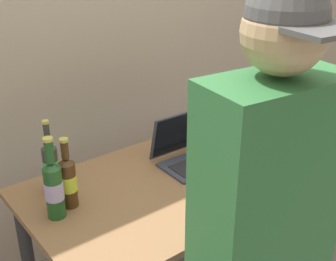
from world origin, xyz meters
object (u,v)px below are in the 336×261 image
Objects in this scene: laptop at (191,150)px; beer_bottle_brown at (68,181)px; beer_bottle_dark at (51,166)px; beer_bottle_amber at (54,187)px; person_figure at (260,259)px.

laptop is 0.63m from beer_bottle_brown.
beer_bottle_amber reaches higher than beer_bottle_dark.
beer_bottle_amber is at bearing -110.92° from beer_bottle_dark.
beer_bottle_dark is 0.96× the size of beer_bottle_amber.
beer_bottle_amber is 0.20× the size of person_figure.
laptop is at bearing 63.86° from person_figure.
beer_bottle_brown reaches higher than laptop.
beer_bottle_brown is at bearing -87.12° from beer_bottle_dark.
beer_bottle_brown is at bearing 108.45° from person_figure.
beer_bottle_brown is 0.81m from person_figure.
beer_bottle_dark is 0.19× the size of person_figure.
person_figure is at bearing -71.55° from beer_bottle_brown.
person_figure is at bearing -73.86° from beer_bottle_dark.
person_figure reaches higher than beer_bottle_brown.
beer_bottle_brown is 0.17× the size of person_figure.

